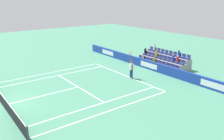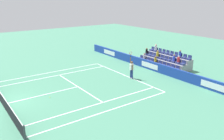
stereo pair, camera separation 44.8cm
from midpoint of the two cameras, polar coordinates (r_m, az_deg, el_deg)
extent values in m
plane|color=#47896B|center=(19.78, -25.43, -7.78)|extent=(80.00, 80.00, 0.00)
cube|color=white|center=(24.53, 2.57, -1.29)|extent=(10.97, 0.10, 0.01)
cube|color=white|center=(21.67, -8.77, -4.05)|extent=(8.23, 0.10, 0.01)
cube|color=white|center=(20.50, -16.69, -5.88)|extent=(0.10, 6.40, 0.01)
cube|color=white|center=(25.01, -14.18, -1.45)|extent=(0.10, 11.89, 0.01)
cube|color=white|center=(18.18, -3.80, -8.20)|extent=(0.10, 11.89, 0.01)
cube|color=white|center=(26.23, -15.35, -0.67)|extent=(0.10, 11.89, 0.01)
cube|color=white|center=(17.16, -1.26, -9.79)|extent=(0.10, 11.89, 0.01)
cube|color=white|center=(24.47, 2.39, -1.33)|extent=(0.10, 0.20, 0.01)
cube|color=#193899|center=(26.69, 8.52, 1.18)|extent=(23.43, 0.20, 0.98)
cube|color=white|center=(22.12, 22.76, -3.45)|extent=(2.50, 0.01, 0.55)
cube|color=white|center=(26.62, 8.35, 1.14)|extent=(2.50, 0.01, 0.55)
cube|color=white|center=(32.40, -1.45, 4.23)|extent=(2.50, 0.01, 0.55)
cylinder|color=#33383D|center=(14.34, -20.49, -14.46)|extent=(0.10, 0.10, 1.07)
cube|color=black|center=(19.60, -25.61, -6.55)|extent=(11.77, 0.02, 0.92)
cube|color=white|center=(19.43, -25.79, -5.25)|extent=(11.77, 0.04, 0.04)
cylinder|color=navy|center=(23.48, 4.31, -1.03)|extent=(0.16, 0.16, 0.90)
cylinder|color=navy|center=(23.67, 3.96, -0.88)|extent=(0.16, 0.16, 0.90)
cube|color=white|center=(23.62, 4.29, -1.98)|extent=(0.14, 0.27, 0.08)
cube|color=white|center=(23.80, 3.94, -1.82)|extent=(0.14, 0.27, 0.08)
cube|color=white|center=(23.35, 4.18, 0.79)|extent=(0.25, 0.38, 0.60)
sphere|color=brown|center=(23.23, 4.20, 1.88)|extent=(0.24, 0.24, 0.24)
cylinder|color=brown|center=(23.36, 3.89, 2.36)|extent=(0.09, 0.09, 0.62)
cylinder|color=brown|center=(23.15, 4.40, 0.69)|extent=(0.09, 0.09, 0.56)
cylinder|color=black|center=(23.25, 3.91, 3.43)|extent=(0.04, 0.04, 0.28)
torus|color=red|center=(23.18, 3.93, 4.10)|extent=(0.06, 0.31, 0.31)
sphere|color=#D1E533|center=(23.12, 3.94, 4.78)|extent=(0.07, 0.07, 0.07)
cube|color=gray|center=(27.52, 10.07, 0.98)|extent=(6.20, 0.95, 0.42)
cube|color=navy|center=(25.70, 14.61, 0.23)|extent=(0.48, 0.44, 0.20)
cube|color=navy|center=(25.78, 14.94, 0.84)|extent=(0.48, 0.04, 0.30)
cube|color=navy|center=(26.07, 13.56, 0.55)|extent=(0.48, 0.44, 0.20)
cube|color=navy|center=(26.15, 13.88, 1.15)|extent=(0.48, 0.04, 0.30)
cube|color=navy|center=(26.45, 12.54, 0.86)|extent=(0.48, 0.44, 0.20)
cube|color=navy|center=(26.53, 12.86, 1.45)|extent=(0.48, 0.04, 0.30)
cube|color=navy|center=(26.84, 11.54, 1.17)|extent=(0.48, 0.44, 0.20)
cube|color=navy|center=(26.92, 11.86, 1.75)|extent=(0.48, 0.04, 0.30)
cube|color=navy|center=(27.23, 10.58, 1.46)|extent=(0.48, 0.44, 0.20)
cube|color=navy|center=(27.31, 10.89, 2.03)|extent=(0.48, 0.04, 0.30)
cube|color=navy|center=(27.64, 9.64, 1.75)|extent=(0.48, 0.44, 0.20)
cube|color=navy|center=(27.72, 9.95, 2.31)|extent=(0.48, 0.04, 0.30)
cube|color=navy|center=(28.05, 8.73, 2.02)|extent=(0.48, 0.44, 0.20)
cube|color=navy|center=(28.13, 9.04, 2.58)|extent=(0.48, 0.04, 0.30)
cube|color=navy|center=(28.47, 7.85, 2.29)|extent=(0.48, 0.44, 0.20)
cube|color=navy|center=(28.55, 8.15, 2.83)|extent=(0.48, 0.04, 0.30)
cube|color=navy|center=(28.90, 6.99, 2.55)|extent=(0.48, 0.44, 0.20)
cube|color=navy|center=(28.97, 7.29, 3.09)|extent=(0.48, 0.04, 0.30)
cube|color=navy|center=(29.34, 6.15, 2.80)|extent=(0.48, 0.44, 0.20)
cube|color=navy|center=(29.41, 6.45, 3.33)|extent=(0.48, 0.04, 0.30)
cube|color=gray|center=(28.14, 11.43, 1.71)|extent=(6.20, 0.95, 0.84)
cube|color=navy|center=(26.31, 15.99, 1.47)|extent=(0.48, 0.44, 0.20)
cube|color=navy|center=(26.40, 16.30, 2.06)|extent=(0.48, 0.04, 0.30)
cube|color=navy|center=(26.67, 14.94, 1.76)|extent=(0.48, 0.44, 0.20)
cube|color=navy|center=(26.76, 15.25, 2.35)|extent=(0.48, 0.04, 0.30)
cube|color=navy|center=(27.04, 13.92, 2.05)|extent=(0.48, 0.44, 0.20)
cube|color=navy|center=(27.13, 14.23, 2.63)|extent=(0.48, 0.04, 0.30)
cube|color=navy|center=(27.42, 12.93, 2.33)|extent=(0.48, 0.44, 0.20)
cube|color=navy|center=(27.51, 13.23, 2.90)|extent=(0.48, 0.04, 0.30)
cube|color=navy|center=(27.81, 11.96, 2.61)|extent=(0.48, 0.44, 0.20)
cube|color=navy|center=(27.90, 12.27, 3.16)|extent=(0.48, 0.04, 0.30)
cube|color=navy|center=(28.21, 11.02, 2.87)|extent=(0.48, 0.44, 0.20)
cube|color=navy|center=(28.30, 11.33, 3.42)|extent=(0.48, 0.04, 0.30)
cube|color=navy|center=(28.61, 10.11, 3.13)|extent=(0.48, 0.44, 0.20)
cube|color=navy|center=(28.70, 10.41, 3.66)|extent=(0.48, 0.04, 0.30)
cube|color=navy|center=(29.03, 9.22, 3.37)|extent=(0.48, 0.44, 0.20)
cube|color=navy|center=(29.11, 9.52, 3.90)|extent=(0.48, 0.04, 0.30)
cube|color=navy|center=(29.45, 8.36, 3.61)|extent=(0.48, 0.44, 0.20)
cube|color=navy|center=(29.53, 8.66, 4.14)|extent=(0.48, 0.04, 0.30)
cube|color=navy|center=(29.87, 7.52, 3.85)|extent=(0.48, 0.44, 0.20)
cube|color=navy|center=(29.95, 7.81, 4.36)|extent=(0.48, 0.04, 0.30)
cube|color=gray|center=(28.79, 12.72, 2.41)|extent=(6.20, 0.95, 1.26)
cube|color=navy|center=(26.95, 17.30, 2.65)|extent=(0.48, 0.44, 0.20)
cube|color=navy|center=(27.05, 17.60, 3.22)|extent=(0.48, 0.04, 0.30)
cube|color=navy|center=(27.30, 16.26, 2.92)|extent=(0.48, 0.44, 0.20)
cube|color=navy|center=(27.40, 16.56, 3.49)|extent=(0.48, 0.04, 0.30)
cube|color=navy|center=(27.67, 15.24, 3.19)|extent=(0.48, 0.44, 0.20)
cube|color=navy|center=(27.76, 15.54, 3.75)|extent=(0.48, 0.04, 0.30)
cube|color=navy|center=(28.04, 14.25, 3.45)|extent=(0.48, 0.44, 0.20)
cube|color=navy|center=(28.13, 14.55, 4.00)|extent=(0.48, 0.04, 0.30)
cube|color=navy|center=(28.42, 13.29, 3.70)|extent=(0.48, 0.44, 0.20)
cube|color=navy|center=(28.51, 13.59, 4.24)|extent=(0.48, 0.04, 0.30)
cube|color=navy|center=(28.81, 12.35, 3.95)|extent=(0.48, 0.44, 0.20)
cube|color=navy|center=(28.90, 12.65, 4.48)|extent=(0.48, 0.04, 0.30)
cube|color=navy|center=(29.20, 11.44, 4.18)|extent=(0.48, 0.44, 0.20)
cube|color=navy|center=(29.30, 11.73, 4.71)|extent=(0.48, 0.04, 0.30)
cube|color=navy|center=(29.61, 10.55, 4.41)|extent=(0.48, 0.44, 0.20)
cube|color=navy|center=(29.70, 10.84, 4.93)|extent=(0.48, 0.04, 0.30)
cube|color=navy|center=(30.02, 9.68, 4.64)|extent=(0.48, 0.44, 0.20)
cube|color=navy|center=(30.11, 9.97, 5.15)|extent=(0.48, 0.04, 0.30)
cube|color=navy|center=(30.44, 8.84, 4.85)|extent=(0.48, 0.44, 0.20)
cube|color=navy|center=(30.53, 9.13, 5.35)|extent=(0.48, 0.04, 0.30)
cylinder|color=red|center=(26.62, 15.06, 2.50)|extent=(0.28, 0.28, 0.49)
sphere|color=beige|center=(26.54, 15.12, 3.21)|extent=(0.20, 0.20, 0.20)
cylinder|color=black|center=(29.83, 7.62, 4.51)|extent=(0.28, 0.28, 0.50)
sphere|color=brown|center=(29.76, 7.64, 5.16)|extent=(0.20, 0.20, 0.20)
cylinder|color=blue|center=(26.99, 14.04, 2.80)|extent=(0.28, 0.28, 0.51)
sphere|color=#9E7251|center=(26.91, 14.10, 3.53)|extent=(0.20, 0.20, 0.20)
cylinder|color=yellow|center=(28.56, 10.22, 3.85)|extent=(0.28, 0.28, 0.53)
sphere|color=#9E7251|center=(28.48, 10.26, 4.56)|extent=(0.20, 0.20, 0.20)
cylinder|color=blue|center=(27.63, 15.36, 3.86)|extent=(0.28, 0.28, 0.46)
sphere|color=#9E7251|center=(27.56, 15.41, 4.53)|extent=(0.20, 0.20, 0.20)
cylinder|color=white|center=(29.98, 9.79, 5.33)|extent=(0.28, 0.28, 0.54)
sphere|color=#D3A884|center=(29.91, 9.82, 6.02)|extent=(0.20, 0.20, 0.20)
cylinder|color=yellow|center=(27.59, 9.75, 2.45)|extent=(0.28, 0.28, 0.49)
sphere|color=brown|center=(27.50, 9.78, 3.15)|extent=(0.20, 0.20, 0.20)
cylinder|color=white|center=(28.85, 7.08, 3.22)|extent=(0.28, 0.28, 0.48)
sphere|color=#9E7251|center=(28.77, 7.11, 3.87)|extent=(0.20, 0.20, 0.20)
sphere|color=#D1E533|center=(19.83, -15.25, -6.46)|extent=(0.07, 0.07, 0.07)
camera|label=1|loc=(0.22, -90.57, -0.18)|focal=37.88mm
camera|label=2|loc=(0.22, 89.43, 0.18)|focal=37.88mm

